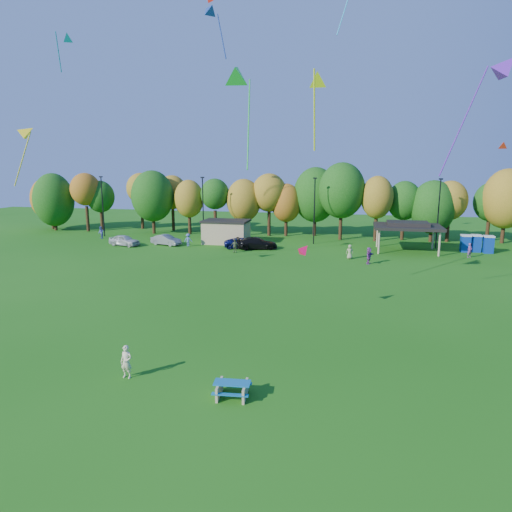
% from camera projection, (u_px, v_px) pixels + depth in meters
% --- Properties ---
extents(ground, '(160.00, 160.00, 0.00)m').
position_uv_depth(ground, '(210.00, 363.00, 25.38)').
color(ground, '#19600F').
rests_on(ground, ground).
extents(tree_line, '(93.57, 10.55, 11.15)m').
position_uv_depth(tree_line, '(298.00, 198.00, 68.00)').
color(tree_line, black).
rests_on(tree_line, ground).
extents(lamp_posts, '(64.50, 0.25, 9.09)m').
position_uv_depth(lamp_posts, '(314.00, 209.00, 62.28)').
color(lamp_posts, black).
rests_on(lamp_posts, ground).
extents(utility_building, '(6.30, 4.30, 3.25)m').
position_uv_depth(utility_building, '(226.00, 231.00, 63.54)').
color(utility_building, tan).
rests_on(utility_building, ground).
extents(pavilion, '(8.20, 6.20, 3.77)m').
position_uv_depth(pavilion, '(408.00, 226.00, 57.20)').
color(pavilion, tan).
rests_on(pavilion, ground).
extents(porta_potties, '(3.75, 1.69, 2.18)m').
position_uv_depth(porta_potties, '(477.00, 244.00, 57.02)').
color(porta_potties, '#0B3293').
rests_on(porta_potties, ground).
extents(picnic_table, '(1.85, 1.58, 0.75)m').
position_uv_depth(picnic_table, '(232.00, 388.00, 21.57)').
color(picnic_table, tan).
rests_on(picnic_table, ground).
extents(kite_flyer, '(0.66, 0.46, 1.74)m').
position_uv_depth(kite_flyer, '(126.00, 362.00, 23.42)').
color(kite_flyer, beige).
rests_on(kite_flyer, ground).
extents(car_a, '(4.64, 2.64, 1.49)m').
position_uv_depth(car_a, '(124.00, 240.00, 61.62)').
color(car_a, silver).
rests_on(car_a, ground).
extents(car_b, '(4.52, 2.56, 1.41)m').
position_uv_depth(car_b, '(166.00, 240.00, 62.12)').
color(car_b, gray).
rests_on(car_b, ground).
extents(car_c, '(5.16, 3.03, 1.35)m').
position_uv_depth(car_c, '(243.00, 243.00, 59.86)').
color(car_c, '#0D134F').
rests_on(car_c, ground).
extents(car_d, '(5.70, 3.57, 1.54)m').
position_uv_depth(car_d, '(257.00, 243.00, 59.22)').
color(car_d, black).
rests_on(car_d, ground).
extents(far_person_0, '(1.00, 0.44, 1.68)m').
position_uv_depth(far_person_0, '(235.00, 246.00, 56.88)').
color(far_person_0, '#5D6A41').
rests_on(far_person_0, ground).
extents(far_person_1, '(0.87, 0.62, 1.69)m').
position_uv_depth(far_person_1, '(350.00, 252.00, 53.02)').
color(far_person_1, '#969B6A').
rests_on(far_person_1, ground).
extents(far_person_2, '(1.15, 1.81, 1.86)m').
position_uv_depth(far_person_2, '(369.00, 256.00, 50.35)').
color(far_person_2, '#8B3E96').
rests_on(far_person_2, ground).
extents(far_person_3, '(1.15, 0.71, 1.73)m').
position_uv_depth(far_person_3, '(188.00, 240.00, 61.20)').
color(far_person_3, '#4E63AC').
rests_on(far_person_3, ground).
extents(far_person_4, '(1.11, 1.07, 1.80)m').
position_uv_depth(far_person_4, '(101.00, 233.00, 67.51)').
color(far_person_4, '#5058B1').
rests_on(far_person_4, ground).
extents(far_person_5, '(0.74, 0.68, 1.70)m').
position_uv_depth(far_person_5, '(470.00, 250.00, 53.84)').
color(far_person_5, '#984796').
rests_on(far_person_5, ground).
extents(kite_1, '(3.16, 2.09, 5.44)m').
position_uv_depth(kite_1, '(27.00, 133.00, 38.69)').
color(kite_1, yellow).
extents(kite_2, '(1.05, 1.28, 1.20)m').
position_uv_depth(kite_2, '(503.00, 144.00, 43.37)').
color(kite_2, red).
extents(kite_5, '(1.38, 1.37, 1.12)m').
position_uv_depth(kite_5, '(304.00, 249.00, 31.93)').
color(kite_5, '#FF0E49').
extents(kite_6, '(2.31, 2.32, 4.44)m').
position_uv_depth(kite_6, '(209.00, 11.00, 37.04)').
color(kite_6, navy).
extents(kite_7, '(1.63, 2.70, 4.45)m').
position_uv_depth(kite_7, '(67.00, 37.00, 48.81)').
color(kite_7, '#0A8BA4').
extents(kite_10, '(1.28, 3.23, 5.46)m').
position_uv_depth(kite_10, '(318.00, 78.00, 29.21)').
color(kite_10, '#FAFF1A').
extents(kite_12, '(2.09, 4.60, 7.64)m').
position_uv_depth(kite_12, '(237.00, 74.00, 30.76)').
color(kite_12, green).
extents(kite_13, '(4.96, 1.91, 8.44)m').
position_uv_depth(kite_13, '(506.00, 67.00, 30.75)').
color(kite_13, '#6120AF').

